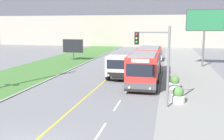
{
  "coord_description": "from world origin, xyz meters",
  "views": [
    {
      "loc": [
        6.04,
        -9.15,
        5.45
      ],
      "look_at": [
        1.1,
        13.7,
        1.4
      ],
      "focal_mm": 42.0,
      "sensor_mm": 36.0,
      "label": 1
    }
  ],
  "objects_px": {
    "car_distant": "(157,55)",
    "billboard_large": "(205,23)",
    "planter_round_near": "(178,95)",
    "dump_truck": "(121,67)",
    "planter_round_second": "(175,83)",
    "city_bus": "(147,65)",
    "billboard_small": "(73,46)",
    "traffic_light_mast": "(158,56)"
  },
  "relations": [
    {
      "from": "billboard_large",
      "to": "city_bus",
      "type": "bearing_deg",
      "value": -124.14
    },
    {
      "from": "dump_truck",
      "to": "billboard_large",
      "type": "height_order",
      "value": "billboard_large"
    },
    {
      "from": "traffic_light_mast",
      "to": "planter_round_near",
      "type": "distance_m",
      "value": 3.45
    },
    {
      "from": "dump_truck",
      "to": "planter_round_second",
      "type": "distance_m",
      "value": 6.34
    },
    {
      "from": "billboard_small",
      "to": "planter_round_near",
      "type": "height_order",
      "value": "billboard_small"
    },
    {
      "from": "city_bus",
      "to": "planter_round_second",
      "type": "distance_m",
      "value": 4.6
    },
    {
      "from": "car_distant",
      "to": "billboard_large",
      "type": "height_order",
      "value": "billboard_large"
    },
    {
      "from": "dump_truck",
      "to": "planter_round_second",
      "type": "bearing_deg",
      "value": -34.08
    },
    {
      "from": "car_distant",
      "to": "planter_round_second",
      "type": "distance_m",
      "value": 19.44
    },
    {
      "from": "billboard_large",
      "to": "planter_round_near",
      "type": "height_order",
      "value": "billboard_large"
    },
    {
      "from": "car_distant",
      "to": "traffic_light_mast",
      "type": "xyz_separation_m",
      "value": [
        1.14,
        -24.57,
        2.76
      ]
    },
    {
      "from": "planter_round_near",
      "to": "car_distant",
      "type": "bearing_deg",
      "value": 96.3
    },
    {
      "from": "traffic_light_mast",
      "to": "planter_round_near",
      "type": "xyz_separation_m",
      "value": [
        1.44,
        1.27,
        -2.87
      ]
    },
    {
      "from": "dump_truck",
      "to": "planter_round_second",
      "type": "xyz_separation_m",
      "value": [
        5.22,
        -3.53,
        -0.66
      ]
    },
    {
      "from": "city_bus",
      "to": "planter_round_near",
      "type": "relative_size",
      "value": 10.83
    },
    {
      "from": "city_bus",
      "to": "dump_truck",
      "type": "relative_size",
      "value": 1.99
    },
    {
      "from": "traffic_light_mast",
      "to": "billboard_small",
      "type": "height_order",
      "value": "traffic_light_mast"
    },
    {
      "from": "traffic_light_mast",
      "to": "billboard_small",
      "type": "distance_m",
      "value": 25.18
    },
    {
      "from": "billboard_large",
      "to": "planter_round_second",
      "type": "height_order",
      "value": "billboard_large"
    },
    {
      "from": "city_bus",
      "to": "planter_round_near",
      "type": "height_order",
      "value": "city_bus"
    },
    {
      "from": "dump_truck",
      "to": "billboard_small",
      "type": "relative_size",
      "value": 1.9
    },
    {
      "from": "dump_truck",
      "to": "billboard_large",
      "type": "bearing_deg",
      "value": 46.89
    },
    {
      "from": "city_bus",
      "to": "planter_round_near",
      "type": "distance_m",
      "value": 8.2
    },
    {
      "from": "city_bus",
      "to": "traffic_light_mast",
      "type": "distance_m",
      "value": 9.21
    },
    {
      "from": "planter_round_near",
      "to": "planter_round_second",
      "type": "bearing_deg",
      "value": 92.37
    },
    {
      "from": "city_bus",
      "to": "planter_round_second",
      "type": "xyz_separation_m",
      "value": [
        2.69,
        -3.61,
        -0.94
      ]
    },
    {
      "from": "dump_truck",
      "to": "billboard_small",
      "type": "xyz_separation_m",
      "value": [
        -9.78,
        12.24,
        0.91
      ]
    },
    {
      "from": "planter_round_near",
      "to": "billboard_large",
      "type": "bearing_deg",
      "value": 78.13
    },
    {
      "from": "planter_round_near",
      "to": "traffic_light_mast",
      "type": "bearing_deg",
      "value": -138.6
    },
    {
      "from": "billboard_small",
      "to": "planter_round_second",
      "type": "relative_size",
      "value": 2.86
    },
    {
      "from": "dump_truck",
      "to": "billboard_small",
      "type": "height_order",
      "value": "billboard_small"
    },
    {
      "from": "planter_round_second",
      "to": "city_bus",
      "type": "bearing_deg",
      "value": 126.72
    },
    {
      "from": "city_bus",
      "to": "planter_round_second",
      "type": "height_order",
      "value": "city_bus"
    },
    {
      "from": "planter_round_near",
      "to": "planter_round_second",
      "type": "distance_m",
      "value": 4.03
    },
    {
      "from": "dump_truck",
      "to": "traffic_light_mast",
      "type": "height_order",
      "value": "traffic_light_mast"
    },
    {
      "from": "car_distant",
      "to": "billboard_small",
      "type": "distance_m",
      "value": 13.16
    },
    {
      "from": "city_bus",
      "to": "dump_truck",
      "type": "distance_m",
      "value": 2.55
    },
    {
      "from": "traffic_light_mast",
      "to": "city_bus",
      "type": "bearing_deg",
      "value": 99.09
    },
    {
      "from": "city_bus",
      "to": "traffic_light_mast",
      "type": "relative_size",
      "value": 2.29
    },
    {
      "from": "dump_truck",
      "to": "billboard_small",
      "type": "distance_m",
      "value": 15.7
    },
    {
      "from": "planter_round_near",
      "to": "dump_truck",
      "type": "bearing_deg",
      "value": 125.5
    },
    {
      "from": "car_distant",
      "to": "traffic_light_mast",
      "type": "bearing_deg",
      "value": -87.35
    }
  ]
}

